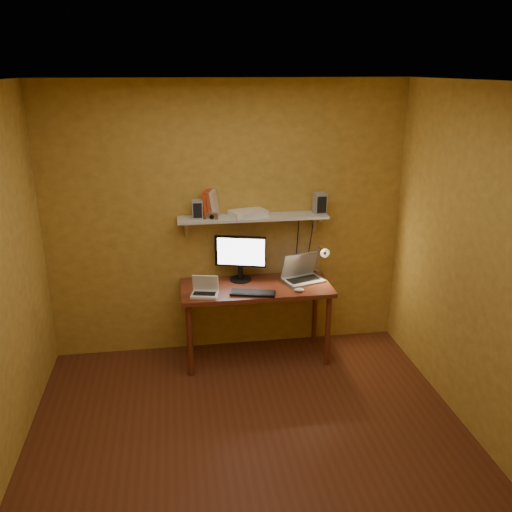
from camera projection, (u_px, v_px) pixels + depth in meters
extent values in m
cube|color=#572916|center=(252.00, 445.00, 4.08)|extent=(3.40, 3.20, 0.02)
cube|color=silver|center=(251.00, 80.00, 3.22)|extent=(3.40, 3.20, 0.02)
cube|color=gold|center=(227.00, 221.00, 5.15)|extent=(3.40, 0.02, 2.60)
cube|color=gold|center=(309.00, 436.00, 2.15)|extent=(3.40, 0.02, 2.60)
cube|color=gold|center=(486.00, 271.00, 3.89)|extent=(0.02, 3.20, 2.60)
cube|color=maroon|center=(256.00, 288.00, 5.06)|extent=(1.40, 0.60, 0.04)
cylinder|color=maroon|center=(190.00, 341.00, 4.87)|extent=(0.05, 0.05, 0.71)
cylinder|color=maroon|center=(328.00, 331.00, 5.05)|extent=(0.05, 0.05, 0.71)
cylinder|color=maroon|center=(188.00, 318.00, 5.32)|extent=(0.05, 0.05, 0.71)
cylinder|color=maroon|center=(315.00, 309.00, 5.50)|extent=(0.05, 0.05, 0.71)
cube|color=silver|center=(253.00, 217.00, 5.03)|extent=(1.40, 0.25, 0.02)
cube|color=silver|center=(186.00, 227.00, 5.08)|extent=(0.03, 0.03, 0.18)
cube|color=silver|center=(315.00, 222.00, 5.26)|extent=(0.03, 0.03, 0.18)
cylinder|color=black|center=(241.00, 279.00, 5.20)|extent=(0.25, 0.25, 0.01)
cube|color=black|center=(241.00, 272.00, 5.17)|extent=(0.06, 0.05, 0.15)
cube|color=black|center=(240.00, 251.00, 5.10)|extent=(0.48, 0.16, 0.30)
cube|color=white|center=(241.00, 252.00, 5.09)|extent=(0.43, 0.13, 0.26)
cube|color=#92959A|center=(303.00, 280.00, 5.17)|extent=(0.42, 0.35, 0.02)
cube|color=black|center=(304.00, 279.00, 5.16)|extent=(0.33, 0.22, 0.00)
cube|color=#92959A|center=(299.00, 265.00, 5.20)|extent=(0.37, 0.20, 0.25)
cube|color=#14163F|center=(299.00, 265.00, 5.20)|extent=(0.32, 0.16, 0.21)
cube|color=white|center=(205.00, 295.00, 4.84)|extent=(0.26, 0.21, 0.02)
cube|color=black|center=(205.00, 294.00, 4.83)|extent=(0.21, 0.13, 0.00)
cube|color=white|center=(205.00, 283.00, 4.87)|extent=(0.24, 0.10, 0.16)
cube|color=black|center=(205.00, 283.00, 4.87)|extent=(0.21, 0.08, 0.13)
cube|color=black|center=(253.00, 293.00, 4.87)|extent=(0.43, 0.24, 0.02)
ellipsoid|color=white|center=(299.00, 290.00, 4.93)|extent=(0.10, 0.08, 0.03)
cube|color=silver|center=(318.00, 274.00, 5.38)|extent=(0.05, 0.06, 0.08)
cylinder|color=silver|center=(319.00, 260.00, 5.33)|extent=(0.02, 0.02, 0.28)
cylinder|color=silver|center=(321.00, 249.00, 5.21)|extent=(0.01, 0.16, 0.01)
cone|color=silver|center=(324.00, 252.00, 5.13)|extent=(0.09, 0.09, 0.09)
sphere|color=#FFE0A5|center=(324.00, 252.00, 5.11)|extent=(0.04, 0.04, 0.04)
cube|color=#92959A|center=(197.00, 209.00, 4.92)|extent=(0.10, 0.10, 0.17)
cube|color=#92959A|center=(320.00, 203.00, 5.08)|extent=(0.12, 0.12, 0.20)
cube|color=#C33A11|center=(207.00, 204.00, 4.96)|extent=(0.10, 0.17, 0.25)
cube|color=#A84023|center=(211.00, 204.00, 4.96)|extent=(0.10, 0.18, 0.25)
cube|color=beige|center=(215.00, 204.00, 4.97)|extent=(0.11, 0.18, 0.25)
cube|color=silver|center=(212.00, 216.00, 4.89)|extent=(0.12, 0.06, 0.07)
cylinder|color=black|center=(212.00, 217.00, 4.88)|extent=(0.04, 0.03, 0.04)
cube|color=white|center=(248.00, 213.00, 5.03)|extent=(0.37, 0.30, 0.05)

